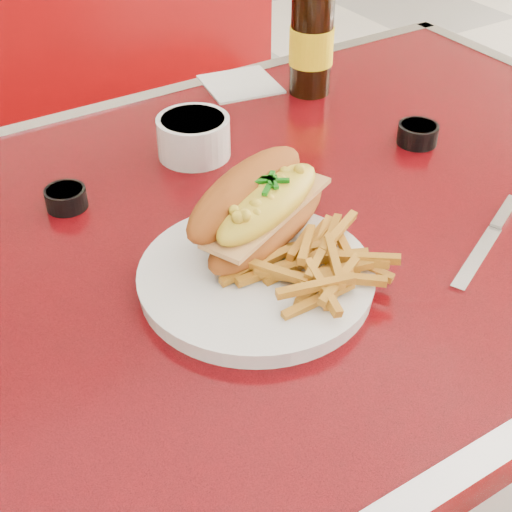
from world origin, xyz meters
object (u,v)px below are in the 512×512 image
booth_bench_far (99,216)px  sauce_cup_left (66,197)px  gravy_ramekin (194,136)px  sauce_cup_right (418,133)px  knife (493,232)px  dinner_plate (256,277)px  diner_table (288,304)px  beer_bottle (312,29)px  fork (295,246)px  mac_hoagie (260,206)px

booth_bench_far → sauce_cup_left: 0.86m
gravy_ramekin → sauce_cup_right: bearing=-26.1°
knife → gravy_ramekin: bearing=95.1°
dinner_plate → gravy_ramekin: 0.30m
diner_table → dinner_plate: dinner_plate is taller
sauce_cup_right → beer_bottle: beer_bottle is taller
diner_table → beer_bottle: beer_bottle is taller
dinner_plate → booth_bench_far: bearing=82.6°
diner_table → gravy_ramekin: bearing=101.8°
diner_table → gravy_ramekin: (-0.04, 0.19, 0.19)m
dinner_plate → fork: bearing=14.3°
mac_hoagie → fork: mac_hoagie is taller
knife → sauce_cup_right: bearing=45.1°
diner_table → dinner_plate: 0.23m
sauce_cup_right → gravy_ramekin: bearing=153.9°
beer_bottle → booth_bench_far: bearing=112.4°
mac_hoagie → sauce_cup_right: mac_hoagie is taller
mac_hoagie → fork: size_ratio=1.67×
diner_table → gravy_ramekin: gravy_ramekin is taller
sauce_cup_right → knife: size_ratio=0.33×
booth_bench_far → mac_hoagie: booth_bench_far is taller
gravy_ramekin → diner_table: bearing=-78.2°
sauce_cup_right → sauce_cup_left: bearing=167.3°
dinner_plate → beer_bottle: (0.34, 0.38, 0.09)m
fork → gravy_ramekin: size_ratio=1.18×
knife → sauce_cup_left: bearing=115.9°
diner_table → sauce_cup_right: size_ratio=18.61×
sauce_cup_left → beer_bottle: bearing=14.1°
knife → dinner_plate: bearing=140.8°
gravy_ramekin → sauce_cup_left: size_ratio=2.17×
fork → booth_bench_far: bearing=-8.3°
diner_table → gravy_ramekin: 0.27m
dinner_plate → sauce_cup_left: bearing=115.1°
sauce_cup_right → knife: (-0.08, -0.22, -0.01)m
gravy_ramekin → knife: gravy_ramekin is taller
dinner_plate → sauce_cup_right: size_ratio=4.52×
fork → sauce_cup_left: size_ratio=2.56×
booth_bench_far → gravy_ramekin: (-0.04, -0.62, 0.51)m
sauce_cup_left → beer_bottle: size_ratio=0.20×
sauce_cup_right → beer_bottle: bearing=97.6°
booth_bench_far → diner_table: bearing=-90.0°
fork → sauce_cup_left: sauce_cup_left is taller
sauce_cup_left → mac_hoagie: bearing=-51.6°
sauce_cup_right → knife: 0.23m
sauce_cup_left → booth_bench_far: bearing=69.8°
mac_hoagie → booth_bench_far: bearing=60.6°
dinner_plate → knife: dinner_plate is taller
fork → sauce_cup_left: 0.31m
diner_table → mac_hoagie: size_ratio=5.19×
booth_bench_far → dinner_plate: size_ratio=4.02×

